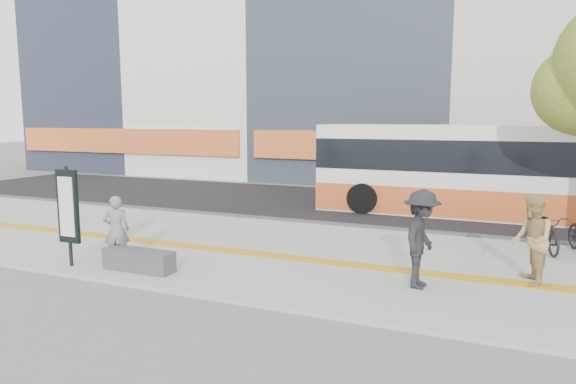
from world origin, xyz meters
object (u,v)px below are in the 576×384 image
at_px(pedestrian_tan, 532,239).
at_px(pedestrian_dark, 421,239).
at_px(signboard, 68,208).
at_px(seated_woman, 116,230).
at_px(bus, 489,174).
at_px(bench, 139,260).

height_order(pedestrian_tan, pedestrian_dark, pedestrian_dark).
relative_size(signboard, seated_woman, 1.44).
relative_size(bus, seated_woman, 7.41).
distance_m(bench, pedestrian_tan, 7.97).
height_order(bench, bus, bus).
bearing_deg(bench, seated_woman, 162.34).
bearing_deg(bench, bus, 56.14).
xyz_separation_m(bench, signboard, (-1.60, -0.31, 1.06)).
height_order(signboard, pedestrian_tan, signboard).
height_order(bus, pedestrian_tan, bus).
relative_size(signboard, pedestrian_dark, 1.17).
bearing_deg(bus, bench, -123.86).
relative_size(bench, seated_woman, 1.05).
bearing_deg(signboard, pedestrian_tan, 15.90).
distance_m(bus, seated_woman, 11.96).
bearing_deg(signboard, bus, 50.98).
relative_size(bench, pedestrian_dark, 0.85).
xyz_separation_m(bus, pedestrian_tan, (1.09, -7.39, -0.51)).
relative_size(seated_woman, pedestrian_tan, 0.86).
xyz_separation_m(signboard, bus, (8.11, 10.01, 0.11)).
distance_m(bench, seated_woman, 1.00).
bearing_deg(pedestrian_tan, bus, 175.96).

